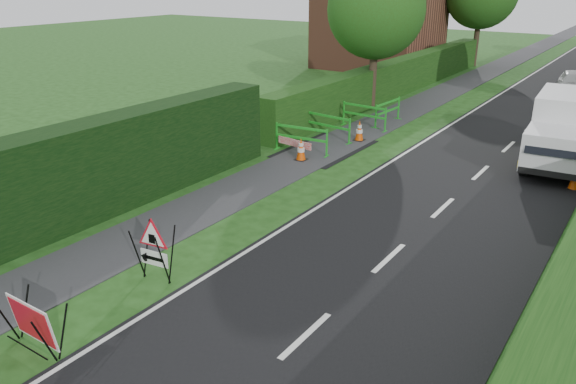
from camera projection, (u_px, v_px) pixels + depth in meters
The scene contains 18 objects.
ground at pixel (164, 318), 10.46m from camera, with size 120.00×120.00×0.00m, color #1C4212.
footpath at pixel (501, 66), 39.03m from camera, with size 2.00×90.00×0.02m, color #2D2D30.
hedge_west_near at pixel (11, 249), 13.07m from camera, with size 1.10×18.00×2.50m, color black.
hedge_west_far at pixel (397, 93), 30.05m from camera, with size 1.00×24.00×1.80m, color #14380F.
house_west at pixel (380, 23), 37.78m from camera, with size 7.50×7.40×7.88m.
tree_nw at pixel (376, 10), 25.12m from camera, with size 4.40×4.40×6.70m.
red_rect_sign at pixel (32, 323), 9.36m from camera, with size 1.14×0.67×0.95m.
triangle_sign at pixel (152, 245), 11.42m from camera, with size 0.93×0.93×1.20m.
works_van at pixel (565, 129), 18.43m from camera, with size 2.37×5.19×2.30m.
traffic_cone_0 at pixel (576, 177), 16.53m from camera, with size 0.38×0.38×0.79m.
traffic_cone_3 at pixel (301, 149), 19.14m from camera, with size 0.38×0.38×0.79m.
traffic_cone_4 at pixel (359, 131), 21.39m from camera, with size 0.38×0.38×0.79m.
ped_barrier_0 at pixel (301, 136), 19.84m from camera, with size 2.08×0.54×1.00m.
ped_barrier_1 at pixel (328, 124), 21.47m from camera, with size 2.09×0.61×1.00m.
ped_barrier_2 at pixel (364, 113), 23.06m from camera, with size 2.08×0.52×1.00m.
ped_barrier_3 at pixel (388, 109), 23.74m from camera, with size 0.48×2.08×1.00m.
redwhite_plank at pixel (295, 155), 19.82m from camera, with size 1.50×0.04×0.25m, color red.
hatchback_car at pixel (575, 84), 28.96m from camera, with size 1.60×3.99×1.36m, color silver.
Camera 1 is at (6.90, -6.07, 5.99)m, focal length 35.00 mm.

